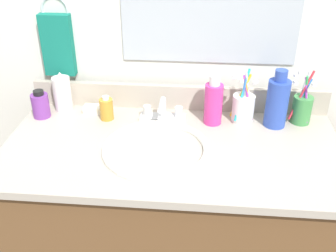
# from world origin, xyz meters

# --- Properties ---
(vanity_cabinet) EXTENTS (1.02, 0.50, 0.77)m
(vanity_cabinet) POSITION_xyz_m (0.00, 0.00, 0.39)
(vanity_cabinet) COLOR brown
(vanity_cabinet) RESTS_ON ground_plane
(countertop) EXTENTS (1.06, 0.54, 0.02)m
(countertop) POSITION_xyz_m (0.00, 0.00, 0.78)
(countertop) COLOR #B2A899
(countertop) RESTS_ON vanity_cabinet
(backsplash) EXTENTS (1.06, 0.02, 0.09)m
(backsplash) POSITION_xyz_m (0.00, 0.26, 0.84)
(backsplash) COLOR #B2A899
(backsplash) RESTS_ON countertop
(back_wall) EXTENTS (2.16, 0.04, 1.30)m
(back_wall) POSITION_xyz_m (0.00, 0.32, 0.65)
(back_wall) COLOR silver
(back_wall) RESTS_ON ground_plane
(towel_ring) EXTENTS (0.10, 0.01, 0.10)m
(towel_ring) POSITION_xyz_m (-0.43, 0.30, 1.14)
(towel_ring) COLOR silver
(hand_towel) EXTENTS (0.11, 0.04, 0.22)m
(hand_towel) POSITION_xyz_m (-0.43, 0.28, 1.02)
(hand_towel) COLOR #147260
(sink_basin) EXTENTS (0.34, 0.34, 0.11)m
(sink_basin) POSITION_xyz_m (-0.05, -0.03, 0.77)
(sink_basin) COLOR white
(sink_basin) RESTS_ON countertop
(faucet) EXTENTS (0.16, 0.10, 0.08)m
(faucet) POSITION_xyz_m (-0.05, 0.16, 0.82)
(faucet) COLOR silver
(faucet) RESTS_ON countertop
(bottle_cream_purple) EXTENTS (0.06, 0.06, 0.10)m
(bottle_cream_purple) POSITION_xyz_m (-0.48, 0.15, 0.84)
(bottle_cream_purple) COLOR #7A3899
(bottle_cream_purple) RESTS_ON countertop
(bottle_shampoo_blue) EXTENTS (0.07, 0.07, 0.20)m
(bottle_shampoo_blue) POSITION_xyz_m (0.33, 0.16, 0.88)
(bottle_shampoo_blue) COLOR #2D4CB2
(bottle_shampoo_blue) RESTS_ON countertop
(bottle_lotion_white) EXTENTS (0.06, 0.06, 0.15)m
(bottle_lotion_white) POSITION_xyz_m (-0.41, 0.21, 0.86)
(bottle_lotion_white) COLOR white
(bottle_lotion_white) RESTS_ON countertop
(bottle_soap_pink) EXTENTS (0.06, 0.06, 0.17)m
(bottle_soap_pink) POSITION_xyz_m (0.13, 0.16, 0.87)
(bottle_soap_pink) COLOR #D8338C
(bottle_soap_pink) RESTS_ON countertop
(bottle_oil_amber) EXTENTS (0.05, 0.05, 0.09)m
(bottle_oil_amber) POSITION_xyz_m (-0.24, 0.15, 0.83)
(bottle_oil_amber) COLOR gold
(bottle_oil_amber) RESTS_ON countertop
(cup_white_ceramic) EXTENTS (0.08, 0.08, 0.19)m
(cup_white_ceramic) POSITION_xyz_m (0.23, 0.18, 0.85)
(cup_white_ceramic) COLOR white
(cup_white_ceramic) RESTS_ON countertop
(cup_green) EXTENTS (0.08, 0.07, 0.19)m
(cup_green) POSITION_xyz_m (0.43, 0.19, 0.85)
(cup_green) COLOR #3F8C47
(cup_green) RESTS_ON countertop
(soap_bar) EXTENTS (0.06, 0.04, 0.02)m
(soap_bar) POSITION_xyz_m (-0.31, 0.20, 0.81)
(soap_bar) COLOR white
(soap_bar) RESTS_ON countertop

